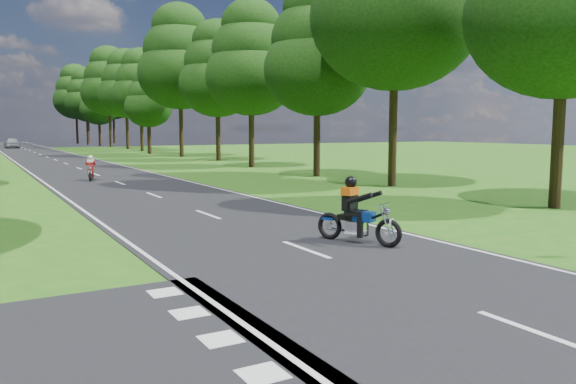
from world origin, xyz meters
TOP-DOWN VIEW (x-y plane):
  - ground at (0.00, 0.00)m, footprint 160.00×160.00m
  - main_road at (0.00, 50.00)m, footprint 7.00×140.00m
  - road_markings at (-0.14, 48.13)m, footprint 7.40×140.00m
  - treeline at (1.43, 60.06)m, footprint 40.00×115.35m
  - rider_near_blue at (1.47, 2.01)m, footprint 1.36×2.02m
  - rider_far_red at (-0.99, 22.21)m, footprint 0.89×1.67m
  - distant_car at (-1.29, 78.74)m, footprint 1.94×4.46m

SIDE VIEW (x-z plane):
  - ground at x=0.00m, z-range 0.00..0.00m
  - main_road at x=0.00m, z-range 0.00..0.02m
  - road_markings at x=-0.14m, z-range 0.02..0.03m
  - rider_far_red at x=-0.99m, z-range 0.02..1.35m
  - distant_car at x=-1.29m, z-range 0.02..1.52m
  - rider_near_blue at x=1.47m, z-range 0.02..1.63m
  - treeline at x=1.43m, z-range 0.86..15.65m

